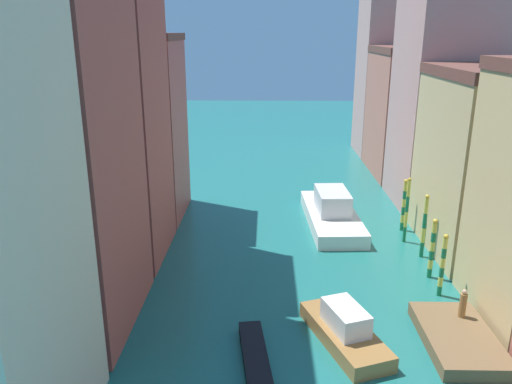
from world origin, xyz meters
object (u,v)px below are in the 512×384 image
person_on_dock (463,304)px  mooring_pole_0 (443,265)px  mooring_pole_4 (404,204)px  vaporetto_white (332,213)px  mooring_pole_1 (432,248)px  waterfront_dock (458,338)px  motorboat_0 (345,330)px  mooring_pole_2 (424,226)px  mooring_pole_3 (407,210)px

person_on_dock → mooring_pole_0: mooring_pole_0 is taller
mooring_pole_4 → vaporetto_white: mooring_pole_4 is taller
mooring_pole_1 → vaporetto_white: (-5.10, 9.28, -1.08)m
waterfront_dock → motorboat_0: motorboat_0 is taller
mooring_pole_2 → motorboat_0: mooring_pole_2 is taller
mooring_pole_2 → mooring_pole_3: size_ratio=0.91×
mooring_pole_2 → mooring_pole_4: 4.91m
waterfront_dock → vaporetto_white: (-4.29, 16.54, 0.59)m
vaporetto_white → mooring_pole_1: bearing=-61.2°
mooring_pole_0 → vaporetto_white: size_ratio=0.36×
waterfront_dock → mooring_pole_3: size_ratio=1.19×
mooring_pole_4 → motorboat_0: mooring_pole_4 is taller
mooring_pole_4 → vaporetto_white: bearing=166.4°
waterfront_dock → mooring_pole_2: (1.19, 10.33, 1.96)m
waterfront_dock → vaporetto_white: bearing=104.5°
waterfront_dock → mooring_pole_3: 13.14m
mooring_pole_1 → motorboat_0: mooring_pole_1 is taller
mooring_pole_3 → mooring_pole_0: bearing=-89.9°
person_on_dock → mooring_pole_3: size_ratio=0.32×
person_on_dock → motorboat_0: (-6.28, -1.38, -0.73)m
person_on_dock → motorboat_0: 6.47m
mooring_pole_3 → vaporetto_white: 6.33m
mooring_pole_2 → mooring_pole_4: size_ratio=1.08×
person_on_dock → waterfront_dock: bearing=-113.9°
motorboat_0 → mooring_pole_3: bearing=63.9°
waterfront_dock → mooring_pole_2: mooring_pole_2 is taller
person_on_dock → mooring_pole_4: bearing=88.2°
mooring_pole_1 → motorboat_0: bearing=-131.9°
mooring_pole_0 → vaporetto_white: 12.66m
mooring_pole_2 → motorboat_0: size_ratio=0.71×
person_on_dock → mooring_pole_0: (0.03, 3.48, 0.57)m
mooring_pole_2 → mooring_pole_4: mooring_pole_2 is taller
person_on_dock → mooring_pole_3: mooring_pole_3 is taller
person_on_dock → mooring_pole_2: bearing=86.5°
mooring_pole_2 → vaporetto_white: (-5.48, 6.21, -1.37)m
mooring_pole_0 → vaporetto_white: bearing=113.2°
motorboat_0 → mooring_pole_4: bearing=66.1°
mooring_pole_3 → mooring_pole_4: mooring_pole_3 is taller
motorboat_0 → mooring_pole_1: bearing=48.1°
mooring_pole_4 → motorboat_0: 16.63m
mooring_pole_1 → motorboat_0: size_ratio=0.62×
person_on_dock → mooring_pole_1: 5.82m
vaporetto_white → motorboat_0: 16.50m
mooring_pole_4 → mooring_pole_1: bearing=-92.0°
mooring_pole_2 → vaporetto_white: size_ratio=0.41×
mooring_pole_0 → mooring_pole_2: bearing=84.7°
mooring_pole_0 → mooring_pole_4: (0.40, 10.29, 0.14)m
motorboat_0 → vaporetto_white: bearing=85.3°
waterfront_dock → mooring_pole_4: (1.09, 15.24, 1.79)m
mooring_pole_1 → mooring_pole_4: size_ratio=0.95×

